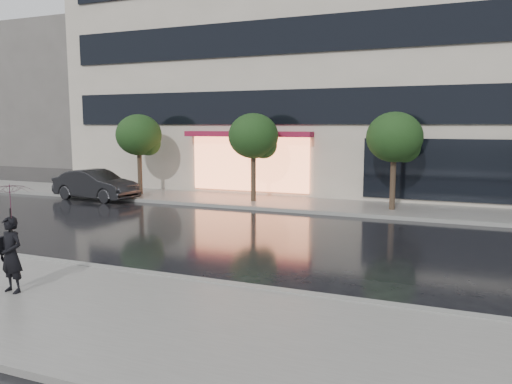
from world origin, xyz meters
The scene contains 12 objects.
ground centered at (0.00, 0.00, 0.00)m, with size 120.00×120.00×0.00m, color black.
sidewalk_near centered at (0.00, -3.25, 0.06)m, with size 60.00×4.50×0.12m, color slate.
sidewalk_far centered at (0.00, 10.25, 0.06)m, with size 60.00×3.50×0.12m, color slate.
curb_near centered at (0.00, -1.00, 0.07)m, with size 60.00×0.25×0.14m, color gray.
curb_far centered at (0.00, 8.50, 0.07)m, with size 60.00×0.25×0.14m, color gray.
office_building centered at (0.00, 17.97, 9.00)m, with size 30.00×12.76×18.00m.
bg_building_left centered at (-28.00, 26.00, 6.00)m, with size 14.00×10.00×12.00m, color #59544F.
tree_far_west centered at (-8.94, 10.03, 2.92)m, with size 2.20×2.20×3.99m.
tree_mid_west centered at (-2.94, 10.03, 2.92)m, with size 2.20×2.20×3.99m.
tree_mid_east centered at (3.06, 10.03, 2.92)m, with size 2.20×2.20×3.99m.
parked_car centered at (-10.29, 8.30, 0.70)m, with size 1.49×4.26×1.40m, color black.
pedestrian_with_umbrella centered at (-2.75, -3.14, 1.58)m, with size 0.98×0.99×2.21m.
Camera 1 is at (5.42, -10.26, 3.45)m, focal length 35.00 mm.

